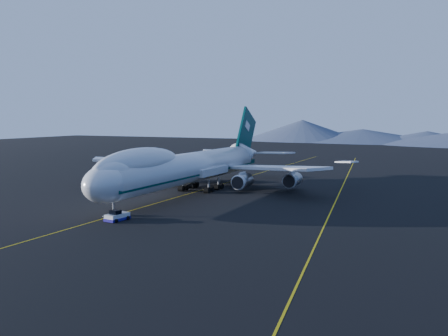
% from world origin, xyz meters
% --- Properties ---
extents(ground, '(500.00, 500.00, 0.00)m').
position_xyz_m(ground, '(0.00, 0.00, 0.00)').
color(ground, black).
rests_on(ground, ground).
extents(taxiway_line_main, '(0.25, 220.00, 0.01)m').
position_xyz_m(taxiway_line_main, '(0.00, 0.00, 0.01)').
color(taxiway_line_main, gold).
rests_on(taxiway_line_main, ground).
extents(taxiway_line_side, '(28.08, 198.09, 0.01)m').
position_xyz_m(taxiway_line_side, '(30.00, 10.00, 0.01)').
color(taxiway_line_side, gold).
rests_on(taxiway_line_side, ground).
extents(boeing_747, '(59.62, 72.43, 19.37)m').
position_xyz_m(boeing_747, '(0.00, 0.03, 5.81)').
color(boeing_747, silver).
rests_on(boeing_747, ground).
extents(pushback_tug, '(2.78, 4.35, 1.79)m').
position_xyz_m(pushback_tug, '(3.00, -29.50, 0.56)').
color(pushback_tug, silver).
rests_on(pushback_tug, ground).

